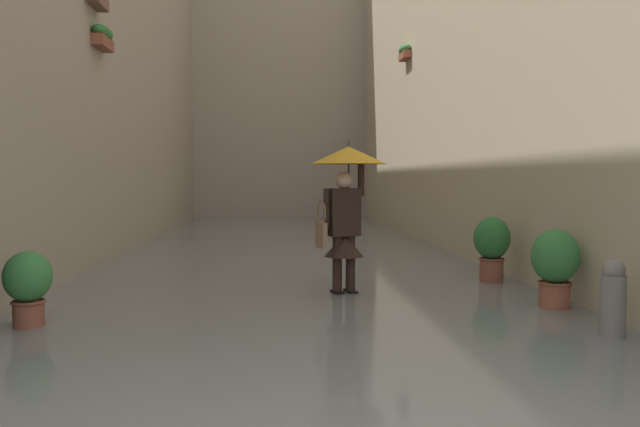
{
  "coord_description": "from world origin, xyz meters",
  "views": [
    {
      "loc": [
        0.31,
        2.36,
        1.52
      ],
      "look_at": [
        -0.24,
        -4.72,
        1.11
      ],
      "focal_mm": 34.87,
      "sensor_mm": 36.0,
      "label": 1
    }
  ],
  "objects_px": {
    "potted_plant_near_left": "(555,265)",
    "mooring_bollard": "(613,302)",
    "person_wading": "(346,190)",
    "potted_plant_mid_right": "(28,286)",
    "potted_plant_far_left": "(492,246)"
  },
  "relations": [
    {
      "from": "person_wading",
      "to": "potted_plant_near_left",
      "type": "height_order",
      "value": "person_wading"
    },
    {
      "from": "person_wading",
      "to": "potted_plant_mid_right",
      "type": "xyz_separation_m",
      "value": [
        3.3,
        1.55,
        -0.89
      ]
    },
    {
      "from": "potted_plant_mid_right",
      "to": "potted_plant_near_left",
      "type": "distance_m",
      "value": 5.54
    },
    {
      "from": "potted_plant_near_left",
      "to": "mooring_bollard",
      "type": "height_order",
      "value": "potted_plant_near_left"
    },
    {
      "from": "mooring_bollard",
      "to": "potted_plant_near_left",
      "type": "bearing_deg",
      "value": -92.32
    },
    {
      "from": "potted_plant_mid_right",
      "to": "potted_plant_near_left",
      "type": "bearing_deg",
      "value": -175.05
    },
    {
      "from": "potted_plant_far_left",
      "to": "potted_plant_mid_right",
      "type": "bearing_deg",
      "value": 22.44
    },
    {
      "from": "person_wading",
      "to": "mooring_bollard",
      "type": "height_order",
      "value": "person_wading"
    },
    {
      "from": "potted_plant_mid_right",
      "to": "mooring_bollard",
      "type": "bearing_deg",
      "value": 171.68
    },
    {
      "from": "person_wading",
      "to": "potted_plant_far_left",
      "type": "height_order",
      "value": "person_wading"
    },
    {
      "from": "potted_plant_mid_right",
      "to": "potted_plant_near_left",
      "type": "height_order",
      "value": "potted_plant_near_left"
    },
    {
      "from": "person_wading",
      "to": "potted_plant_mid_right",
      "type": "bearing_deg",
      "value": 25.16
    },
    {
      "from": "potted_plant_mid_right",
      "to": "person_wading",
      "type": "bearing_deg",
      "value": -154.84
    },
    {
      "from": "potted_plant_far_left",
      "to": "mooring_bollard",
      "type": "xyz_separation_m",
      "value": [
        -0.03,
        3.05,
        -0.18
      ]
    },
    {
      "from": "potted_plant_far_left",
      "to": "person_wading",
      "type": "bearing_deg",
      "value": 18.04
    }
  ]
}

